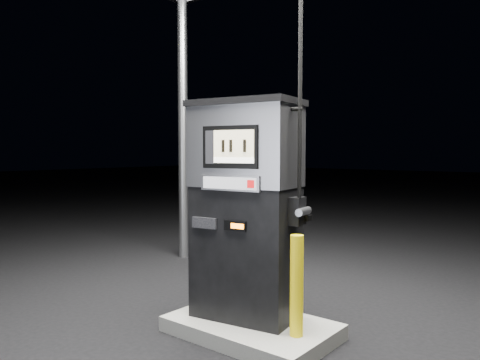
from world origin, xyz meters
The scene contains 5 objects.
ground centered at (0.00, 0.00, 0.00)m, with size 80.00×80.00×0.00m, color black.
pump_island centered at (0.00, 0.00, 0.07)m, with size 1.60×1.00×0.15m, color slate.
fuel_dispenser centered at (-0.11, 0.06, 1.27)m, with size 1.24×0.80×4.51m.
bollard_left centered at (-0.74, 0.12, 0.54)m, with size 0.10×0.10×0.78m, color yellow.
bollard_right centered at (0.55, -0.05, 0.61)m, with size 0.12×0.12×0.92m, color yellow.
Camera 1 is at (2.75, -3.60, 1.83)m, focal length 35.00 mm.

